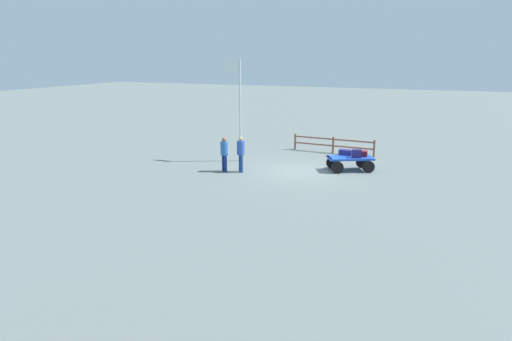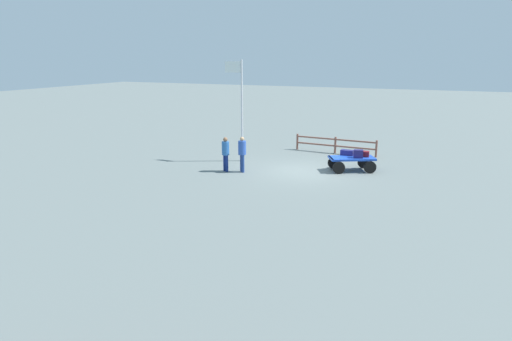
{
  "view_description": "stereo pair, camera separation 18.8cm",
  "coord_description": "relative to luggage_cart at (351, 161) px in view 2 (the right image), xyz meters",
  "views": [
    {
      "loc": [
        -6.14,
        20.63,
        5.51
      ],
      "look_at": [
        -0.05,
        6.0,
        1.45
      ],
      "focal_mm": 31.47,
      "sensor_mm": 36.0,
      "label": 1
    },
    {
      "loc": [
        -6.32,
        20.56,
        5.51
      ],
      "look_at": [
        -0.05,
        6.0,
        1.45
      ],
      "focal_mm": 31.47,
      "sensor_mm": 36.0,
      "label": 2
    }
  ],
  "objects": [
    {
      "name": "worker_trailing",
      "position": [
        5.65,
        2.49,
        0.5
      ],
      "size": [
        0.49,
        0.49,
        1.7
      ],
      "color": "navy",
      "rests_on": "ground"
    },
    {
      "name": "worker_lead",
      "position": [
        4.85,
        2.3,
        0.54
      ],
      "size": [
        0.54,
        0.54,
        1.74
      ],
      "color": "navy",
      "rests_on": "ground"
    },
    {
      "name": "wooden_fence",
      "position": [
        1.71,
        -3.79,
        0.07
      ],
      "size": [
        4.84,
        0.43,
        0.96
      ],
      "color": "brown",
      "rests_on": "ground"
    },
    {
      "name": "suitcase_grey",
      "position": [
        -0.33,
        0.03,
        0.4
      ],
      "size": [
        0.5,
        0.38,
        0.4
      ],
      "color": "navy",
      "rests_on": "luggage_cart"
    },
    {
      "name": "suitcase_olive",
      "position": [
        -0.49,
        -0.41,
        0.33
      ],
      "size": [
        0.59,
        0.41,
        0.26
      ],
      "color": "maroon",
      "rests_on": "luggage_cart"
    },
    {
      "name": "flagpole",
      "position": [
        5.97,
        0.12,
        2.68
      ],
      "size": [
        1.01,
        0.1,
        5.33
      ],
      "color": "silver",
      "rests_on": "ground"
    },
    {
      "name": "ground_plane",
      "position": [
        2.15,
        0.98,
        -0.5
      ],
      "size": [
        120.0,
        120.0,
        0.0
      ],
      "primitive_type": "plane",
      "color": "slate"
    },
    {
      "name": "luggage_cart",
      "position": [
        0.0,
        0.0,
        0.0
      ],
      "size": [
        2.42,
        2.0,
        0.7
      ],
      "color": "blue",
      "rests_on": "ground"
    },
    {
      "name": "suitcase_maroon",
      "position": [
        0.3,
        -0.39,
        0.33
      ],
      "size": [
        0.65,
        0.37,
        0.26
      ],
      "color": "navy",
      "rests_on": "luggage_cart"
    }
  ]
}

